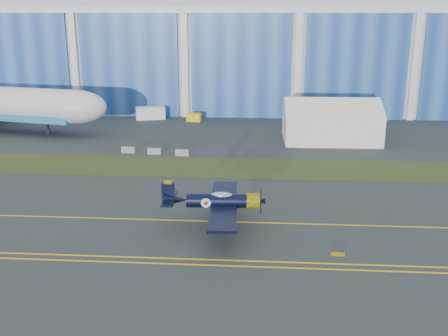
# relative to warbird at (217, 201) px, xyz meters

# --- Properties ---
(ground) EXTENTS (260.00, 260.00, 0.00)m
(ground) POSITION_rel_warbird_xyz_m (-11.09, 6.54, -2.79)
(ground) COLOR #30383A
(ground) RESTS_ON ground
(grass_median) EXTENTS (260.00, 10.00, 0.02)m
(grass_median) POSITION_rel_warbird_xyz_m (-11.09, 20.54, -2.77)
(grass_median) COLOR #475128
(grass_median) RESTS_ON ground
(hangar) EXTENTS (220.00, 45.70, 30.00)m
(hangar) POSITION_rel_warbird_xyz_m (-11.09, 78.33, 12.17)
(hangar) COLOR silver
(hangar) RESTS_ON ground
(taxiway_centreline) EXTENTS (200.00, 0.20, 0.02)m
(taxiway_centreline) POSITION_rel_warbird_xyz_m (-11.09, 1.54, -2.78)
(taxiway_centreline) COLOR yellow
(taxiway_centreline) RESTS_ON ground
(edge_line_near) EXTENTS (80.00, 0.20, 0.02)m
(edge_line_near) POSITION_rel_warbird_xyz_m (-11.09, -7.96, -2.78)
(edge_line_near) COLOR yellow
(edge_line_near) RESTS_ON ground
(edge_line_far) EXTENTS (80.00, 0.20, 0.02)m
(edge_line_far) POSITION_rel_warbird_xyz_m (-11.09, -6.96, -2.78)
(edge_line_far) COLOR yellow
(edge_line_far) RESTS_ON ground
(guard_board_right) EXTENTS (1.20, 0.15, 0.35)m
(guard_board_right) POSITION_rel_warbird_xyz_m (10.91, -5.46, -2.62)
(guard_board_right) COLOR yellow
(guard_board_right) RESTS_ON ground
(warbird) EXTENTS (11.70, 13.90, 3.98)m
(warbird) POSITION_rel_warbird_xyz_m (0.00, 0.00, 0.00)
(warbird) COLOR black
(warbird) RESTS_ON ground
(tent) EXTENTS (15.52, 11.53, 7.10)m
(tent) POSITION_rel_warbird_xyz_m (15.33, 37.57, 0.76)
(tent) COLOR white
(tent) RESTS_ON ground
(shipping_container) EXTENTS (6.00, 3.79, 2.42)m
(shipping_container) POSITION_rel_warbird_xyz_m (-17.65, 52.80, -1.58)
(shipping_container) COLOR white
(shipping_container) RESTS_ON ground
(tug) EXTENTS (2.85, 2.01, 1.54)m
(tug) POSITION_rel_warbird_xyz_m (-8.85, 51.33, -2.02)
(tug) COLOR yellow
(tug) RESTS_ON ground
(barrier_a) EXTENTS (2.01, 0.62, 0.90)m
(barrier_a) POSITION_rel_warbird_xyz_m (-15.67, 27.24, -2.34)
(barrier_a) COLOR gray
(barrier_a) RESTS_ON ground
(barrier_b) EXTENTS (2.01, 0.64, 0.90)m
(barrier_b) POSITION_rel_warbird_xyz_m (-11.62, 26.72, -2.34)
(barrier_b) COLOR gray
(barrier_b) RESTS_ON ground
(barrier_c) EXTENTS (2.03, 0.71, 0.90)m
(barrier_c) POSITION_rel_warbird_xyz_m (-7.40, 26.21, -2.34)
(barrier_c) COLOR gray
(barrier_c) RESTS_ON ground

